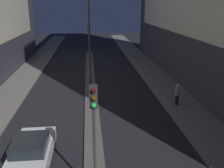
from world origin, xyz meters
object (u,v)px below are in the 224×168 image
object	(u,v)px
traffic_light_near	(94,117)
car_left_lane	(32,151)
street_lamp	(89,25)
traffic_light_mid	(89,35)
pedestrian_on_right_sidewalk	(177,94)

from	to	relation	value
traffic_light_near	car_left_lane	world-z (taller)	traffic_light_near
traffic_light_near	street_lamp	bearing A→B (deg)	90.00
traffic_light_mid	street_lamp	xyz separation A→B (m)	(0.00, -12.73, 2.37)
car_left_lane	traffic_light_mid	bearing A→B (deg)	82.65
traffic_light_near	pedestrian_on_right_sidewalk	world-z (taller)	traffic_light_near
street_lamp	car_left_lane	distance (m)	13.14
pedestrian_on_right_sidewalk	traffic_light_near	bearing A→B (deg)	-126.54
traffic_light_mid	street_lamp	bearing A→B (deg)	-90.00
car_left_lane	pedestrian_on_right_sidewalk	distance (m)	12.04
traffic_light_mid	pedestrian_on_right_sidewalk	distance (m)	19.07
traffic_light_mid	car_left_lane	distance (m)	24.72
pedestrian_on_right_sidewalk	car_left_lane	bearing A→B (deg)	-145.93
traffic_light_near	street_lamp	xyz separation A→B (m)	(0.00, 14.10, 2.37)
traffic_light_near	car_left_lane	distance (m)	4.94
traffic_light_mid	street_lamp	distance (m)	12.94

